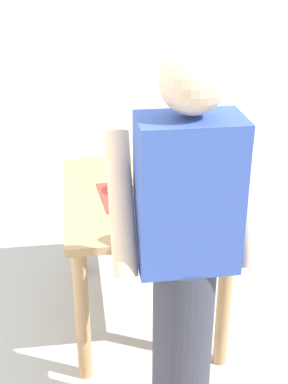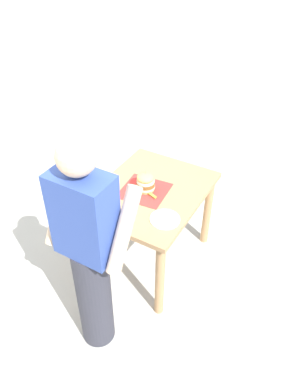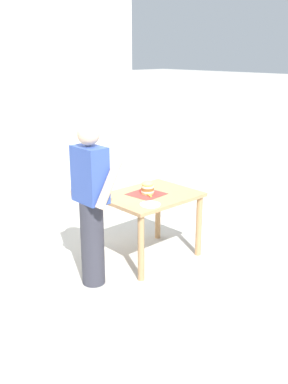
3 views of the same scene
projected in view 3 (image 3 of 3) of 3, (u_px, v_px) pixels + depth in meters
ground_plane at (150, 256)px, 5.33m from camera, size 80.00×80.00×0.00m
patio_table at (150, 206)px, 5.14m from camera, size 0.81×1.04×0.78m
serving_paper at (146, 194)px, 5.11m from camera, size 0.39×0.39×0.00m
sandwich at (148, 187)px, 5.09m from camera, size 0.15×0.15×0.19m
pickle_spear at (149, 195)px, 5.02m from camera, size 0.10×0.05×0.02m
side_plate_with_forks at (150, 204)px, 4.75m from camera, size 0.22×0.22×0.02m
diner_across_table at (91, 203)px, 4.48m from camera, size 0.55×0.35×1.69m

